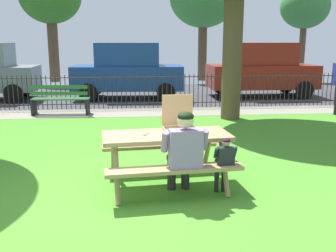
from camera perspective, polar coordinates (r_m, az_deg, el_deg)
ground at (r=6.71m, az=-7.29°, el=-5.66°), size 28.00×11.08×0.02m
cobblestone_walkway at (r=11.40m, az=-6.53°, el=1.96°), size 28.00×1.40×0.01m
street_asphalt at (r=15.28m, az=-6.26°, el=4.64°), size 28.00×6.46×0.01m
picnic_table_foreground at (r=5.55m, az=-0.26°, el=-2.88°), size 1.93×1.64×0.79m
pizza_box_open at (r=5.66m, az=1.67°, el=0.49°), size 0.51×0.54×0.52m
pizza_slice_on_table at (r=5.43m, az=-2.24°, el=-1.29°), size 0.30×0.25×0.02m
adult_at_table at (r=5.09m, az=2.34°, el=-3.63°), size 0.63×0.62×1.19m
child_at_table at (r=5.25m, az=8.26°, el=-5.02°), size 0.32×0.31×0.82m
iron_fence_streetside at (r=12.01m, az=-6.53°, el=5.09°), size 23.56×0.03×1.05m
park_bench_center at (r=11.38m, az=-15.57°, el=3.70°), size 1.62×0.56×0.85m
parked_car_center at (r=14.12m, az=-5.90°, el=8.16°), size 3.98×1.99×1.98m
parked_car_right at (r=14.92m, az=13.61°, el=8.11°), size 3.90×1.84×1.98m
far_tree_midright at (r=22.15m, az=19.50°, el=16.13°), size 2.52×2.52×4.91m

